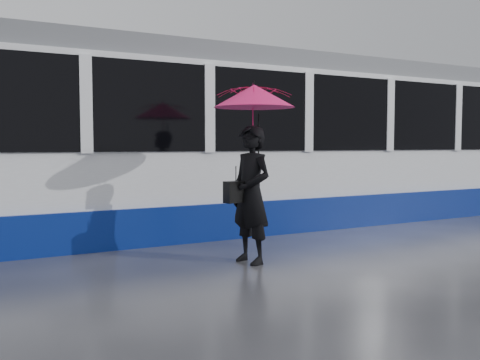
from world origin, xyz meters
TOP-DOWN VIEW (x-y plane):
  - ground at (0.00, 0.00)m, footprint 90.00×90.00m
  - rails at (0.00, 2.50)m, footprint 34.00×1.51m
  - tram at (2.07, 2.50)m, footprint 26.00×2.56m
  - woman at (-0.64, -0.47)m, footprint 0.57×0.76m
  - umbrella at (-0.59, -0.47)m, footprint 1.29×1.29m
  - handbag at (-0.86, -0.45)m, footprint 0.36×0.21m

SIDE VIEW (x-z plane):
  - ground at x=0.00m, z-range 0.00..0.00m
  - rails at x=0.00m, z-range 0.00..0.02m
  - woman at x=-0.64m, z-range 0.00..1.87m
  - handbag at x=-0.86m, z-range 0.74..1.21m
  - tram at x=2.07m, z-range -0.04..3.31m
  - umbrella at x=-0.59m, z-range 1.42..2.68m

